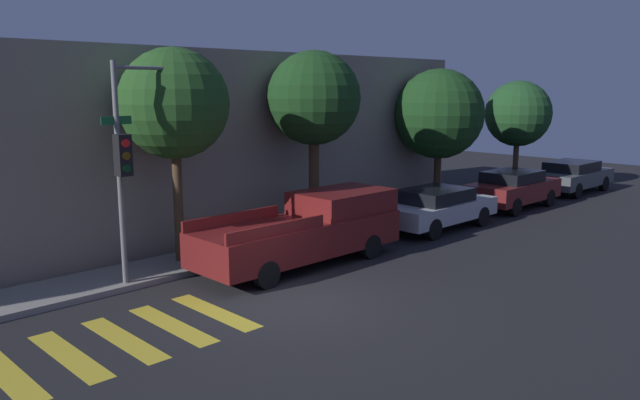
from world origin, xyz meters
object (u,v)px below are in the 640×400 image
object	(u,v)px
sedan_near_corner	(436,207)
sedan_middle	(513,188)
sedan_far_end	(572,176)
tree_behind_truck	(518,114)
pickup_truck	(308,229)
tree_far_end	(439,114)
tree_near_corner	(174,104)
tree_midblock	(314,99)
traffic_light_pole	(138,139)

from	to	relation	value
sedan_near_corner	sedan_middle	distance (m)	4.91
sedan_near_corner	sedan_far_end	world-z (taller)	sedan_far_end
tree_behind_truck	sedan_far_end	bearing A→B (deg)	-62.98
pickup_truck	sedan_near_corner	size ratio (longest dim) A/B	1.32
sedan_far_end	tree_far_end	size ratio (longest dim) A/B	0.86
tree_near_corner	tree_midblock	world-z (taller)	tree_midblock
sedan_middle	tree_behind_truck	distance (m)	5.22
sedan_middle	sedan_near_corner	bearing A→B (deg)	180.00
tree_midblock	tree_behind_truck	bearing A→B (deg)	-0.00
sedan_middle	tree_far_end	world-z (taller)	tree_far_end
tree_behind_truck	tree_near_corner	bearing A→B (deg)	180.00
sedan_far_end	tree_midblock	size ratio (longest dim) A/B	0.80
sedan_middle	tree_midblock	xyz separation A→B (m)	(-8.33, 2.10, 3.38)
pickup_truck	sedan_far_end	xyz separation A→B (m)	(15.66, 0.00, -0.16)
sedan_near_corner	tree_far_end	size ratio (longest dim) A/B	0.84
pickup_truck	sedan_middle	world-z (taller)	pickup_truck
traffic_light_pole	sedan_middle	world-z (taller)	traffic_light_pole
sedan_far_end	tree_far_end	bearing A→B (deg)	163.28
sedan_near_corner	sedan_middle	xyz separation A→B (m)	(4.91, 0.00, 0.05)
sedan_middle	tree_midblock	bearing A→B (deg)	165.83
pickup_truck	tree_far_end	size ratio (longest dim) A/B	1.11
tree_far_end	tree_behind_truck	bearing A→B (deg)	-0.00
sedan_far_end	pickup_truck	bearing A→B (deg)	180.00
tree_midblock	tree_far_end	world-z (taller)	tree_midblock
sedan_middle	tree_near_corner	size ratio (longest dim) A/B	0.77
pickup_truck	sedan_near_corner	xyz separation A→B (m)	(5.65, 0.00, -0.19)
traffic_light_pole	sedan_near_corner	distance (m)	10.05
pickup_truck	tree_midblock	bearing A→B (deg)	43.35
sedan_middle	tree_far_end	xyz separation A→B (m)	(-1.91, 2.10, 2.75)
tree_midblock	tree_far_end	distance (m)	6.45
sedan_middle	tree_far_end	distance (m)	3.95
sedan_far_end	tree_midblock	distance (m)	14.01
sedan_near_corner	sedan_far_end	bearing A→B (deg)	0.00
sedan_far_end	tree_behind_truck	xyz separation A→B (m)	(-1.07, 2.10, 2.61)
pickup_truck	tree_behind_truck	distance (m)	14.94
sedan_near_corner	pickup_truck	bearing A→B (deg)	180.00
traffic_light_pole	sedan_middle	distance (m)	14.81
traffic_light_pole	tree_near_corner	xyz separation A→B (m)	(1.45, 0.84, 0.71)
traffic_light_pole	tree_near_corner	world-z (taller)	tree_near_corner
sedan_middle	tree_near_corner	world-z (taller)	tree_near_corner
tree_near_corner	tree_far_end	world-z (taller)	tree_near_corner
traffic_light_pole	pickup_truck	world-z (taller)	traffic_light_pole
traffic_light_pole	tree_midblock	world-z (taller)	tree_midblock
sedan_far_end	tree_near_corner	xyz separation A→B (m)	(-18.17, 2.10, 3.35)
traffic_light_pole	tree_midblock	size ratio (longest dim) A/B	0.91
sedan_near_corner	tree_behind_truck	bearing A→B (deg)	13.26
traffic_light_pole	tree_far_end	xyz separation A→B (m)	(12.61, 0.84, 0.13)
tree_midblock	traffic_light_pole	bearing A→B (deg)	-172.31
traffic_light_pole	tree_far_end	distance (m)	12.64
sedan_near_corner	tree_far_end	distance (m)	4.61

